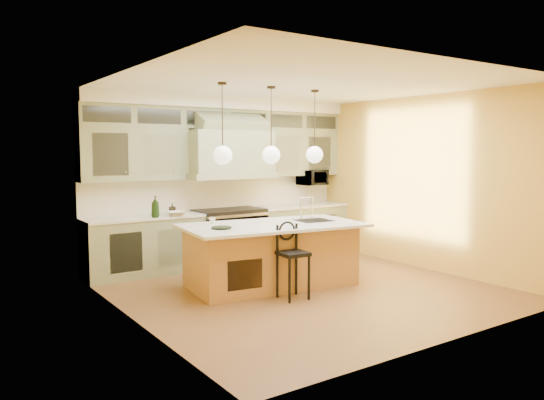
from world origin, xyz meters
TOP-DOWN VIEW (x-y plane):
  - floor at (0.00, 0.00)m, footprint 5.00×5.00m
  - ceiling at (0.00, 0.00)m, footprint 5.00×5.00m
  - wall_back at (0.00, 2.50)m, footprint 5.00×0.00m
  - wall_front at (0.00, -2.50)m, footprint 5.00×0.00m
  - wall_left at (-2.50, 0.00)m, footprint 0.00×5.00m
  - wall_right at (2.50, 0.00)m, footprint 0.00×5.00m
  - back_cabinetry at (0.00, 2.23)m, footprint 5.00×0.77m
  - range at (0.00, 2.14)m, footprint 1.20×0.74m
  - kitchen_island at (-0.25, 0.45)m, footprint 2.76×1.69m
  - counter_stool at (-0.41, -0.27)m, footprint 0.38×0.38m
  - microwave at (1.95, 2.25)m, footprint 0.54×0.37m
  - oil_bottle_a at (-1.45, 1.92)m, footprint 0.13×0.14m
  - oil_bottle_b at (-1.06, 2.15)m, footprint 0.09×0.09m
  - fruit_bowl at (-1.09, 1.92)m, footprint 0.34×0.34m
  - cup at (-0.98, 0.92)m, footprint 0.10×0.10m
  - pendant_left at (-1.06, 0.45)m, footprint 0.26×0.26m
  - pendant_center at (-0.26, 0.45)m, footprint 0.26×0.26m
  - pendant_right at (0.54, 0.45)m, footprint 0.26×0.26m

SIDE VIEW (x-z plane):
  - floor at x=0.00m, z-range 0.00..0.00m
  - kitchen_island at x=-0.25m, z-range -0.20..1.15m
  - range at x=0.00m, z-range 0.01..0.97m
  - counter_stool at x=-0.41m, z-range 0.07..1.10m
  - cup at x=-0.98m, z-range 0.92..1.01m
  - fruit_bowl at x=-1.09m, z-range 0.94..1.01m
  - oil_bottle_b at x=-1.06m, z-range 0.94..1.12m
  - oil_bottle_a at x=-1.45m, z-range 0.94..1.28m
  - back_cabinetry at x=0.00m, z-range -0.02..2.88m
  - microwave at x=1.95m, z-range 1.30..1.60m
  - wall_back at x=0.00m, z-range -1.05..3.95m
  - wall_front at x=0.00m, z-range -1.05..3.95m
  - wall_left at x=-2.50m, z-range -1.05..3.95m
  - wall_right at x=2.50m, z-range -1.05..3.95m
  - pendant_left at x=-1.06m, z-range 1.39..2.50m
  - pendant_center at x=-0.26m, z-range 1.39..2.50m
  - pendant_right at x=0.54m, z-range 1.39..2.50m
  - ceiling at x=0.00m, z-range 2.90..2.90m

